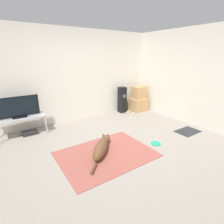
{
  "coord_description": "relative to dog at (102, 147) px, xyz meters",
  "views": [
    {
      "loc": [
        -1.83,
        -2.63,
        1.85
      ],
      "look_at": [
        0.56,
        0.91,
        0.45
      ],
      "focal_mm": 28.0,
      "sensor_mm": 36.0,
      "label": 1
    }
  ],
  "objects": [
    {
      "name": "floor_speaker",
      "position": [
        1.92,
        1.88,
        0.29
      ],
      "size": [
        0.22,
        0.22,
        0.85
      ],
      "color": "black",
      "rests_on": "ground_plane"
    },
    {
      "name": "door_mat",
      "position": [
        2.34,
        -0.33,
        -0.14
      ],
      "size": [
        0.63,
        0.42,
        0.01
      ],
      "color": "#28282D",
      "rests_on": "ground_plane"
    },
    {
      "name": "tv_stand",
      "position": [
        -1.17,
        1.74,
        0.28
      ],
      "size": [
        1.1,
        0.44,
        0.47
      ],
      "color": "#A8A8AD",
      "rests_on": "ground_plane"
    },
    {
      "name": "cardboard_box_lower",
      "position": [
        2.52,
        1.71,
        0.07
      ],
      "size": [
        0.55,
        0.45,
        0.42
      ],
      "color": "tan",
      "rests_on": "ground_plane"
    },
    {
      "name": "ground_plane",
      "position": [
        0.31,
        0.01,
        -0.14
      ],
      "size": [
        12.0,
        12.0,
        0.0
      ],
      "primitive_type": "plane",
      "color": "gray"
    },
    {
      "name": "frisbee",
      "position": [
        1.17,
        -0.34,
        -0.13
      ],
      "size": [
        0.21,
        0.21,
        0.03
      ],
      "color": "#199E7A",
      "rests_on": "ground_plane"
    },
    {
      "name": "dog",
      "position": [
        0.0,
        0.0,
        0.0
      ],
      "size": [
        0.88,
        0.9,
        0.26
      ],
      "color": "brown",
      "rests_on": "area_rug"
    },
    {
      "name": "tennis_ball_by_boxes",
      "position": [
        1.99,
        1.66,
        -0.11
      ],
      "size": [
        0.07,
        0.07,
        0.07
      ],
      "color": "#C6E033",
      "rests_on": "ground_plane"
    },
    {
      "name": "game_console",
      "position": [
        -1.01,
        1.73,
        -0.1
      ],
      "size": [
        0.34,
        0.22,
        0.08
      ],
      "color": "black",
      "rests_on": "ground_plane"
    },
    {
      "name": "tennis_ball_near_speaker",
      "position": [
        2.03,
        1.42,
        -0.11
      ],
      "size": [
        0.07,
        0.07,
        0.07
      ],
      "color": "#C6E033",
      "rests_on": "ground_plane"
    },
    {
      "name": "cardboard_box_upper",
      "position": [
        2.52,
        1.72,
        0.49
      ],
      "size": [
        0.43,
        0.35,
        0.41
      ],
      "color": "tan",
      "rests_on": "cardboard_box_lower"
    },
    {
      "name": "wall_back",
      "position": [
        0.31,
        2.11,
        1.14
      ],
      "size": [
        8.0,
        0.06,
        2.55
      ],
      "color": "beige",
      "rests_on": "ground_plane"
    },
    {
      "name": "wall_right",
      "position": [
        2.91,
        0.01,
        1.14
      ],
      "size": [
        0.06,
        8.0,
        2.55
      ],
      "color": "beige",
      "rests_on": "ground_plane"
    },
    {
      "name": "tv",
      "position": [
        -1.17,
        1.74,
        0.57
      ],
      "size": [
        0.9,
        0.2,
        0.49
      ],
      "color": "black",
      "rests_on": "tv_stand"
    },
    {
      "name": "area_rug",
      "position": [
        0.05,
        -0.09,
        -0.13
      ],
      "size": [
        1.78,
        1.32,
        0.01
      ],
      "color": "#934C42",
      "rests_on": "ground_plane"
    }
  ]
}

